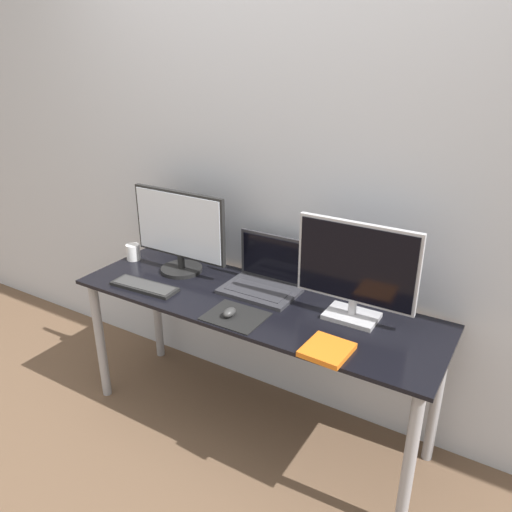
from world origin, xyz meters
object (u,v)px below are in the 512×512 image
keyboard (144,286)px  mug (133,252)px  monitor_right (356,270)px  mouse (229,312)px  laptop (265,277)px  monitor_left (179,231)px  book (327,350)px

keyboard → mug: bearing=141.7°
mug → keyboard: bearing=-38.3°
monitor_right → mug: bearing=-179.1°
monitor_right → mouse: 0.56m
laptop → mouse: (0.01, -0.32, -0.04)m
laptop → mug: (-0.79, -0.07, -0.02)m
monitor_left → keyboard: (-0.03, -0.25, -0.21)m
monitor_left → monitor_right: bearing=0.0°
monitor_left → laptop: monitor_left is taller
monitor_right → mouse: size_ratio=7.04×
keyboard → mug: mug is taller
keyboard → book: 0.98m
mouse → book: size_ratio=0.39×
monitor_left → laptop: size_ratio=1.52×
monitor_right → keyboard: monitor_right is taller
book → mug: bearing=167.6°
laptop → mug: 0.79m
keyboard → mouse: (0.51, -0.02, 0.01)m
mug → monitor_right: bearing=0.9°
laptop → book: size_ratio=1.88×
monitor_left → mug: 0.37m
monitor_left → mouse: 0.58m
laptop → book: 0.59m
monitor_left → mouse: (0.48, -0.27, -0.19)m
book → laptop: bearing=144.1°
mouse → mug: bearing=162.7°
monitor_left → laptop: bearing=5.8°
mouse → book: 0.47m
laptop → keyboard: (-0.50, -0.30, -0.05)m
book → mug: 1.30m
mouse → monitor_right: bearing=30.7°
monitor_right → mug: 1.26m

